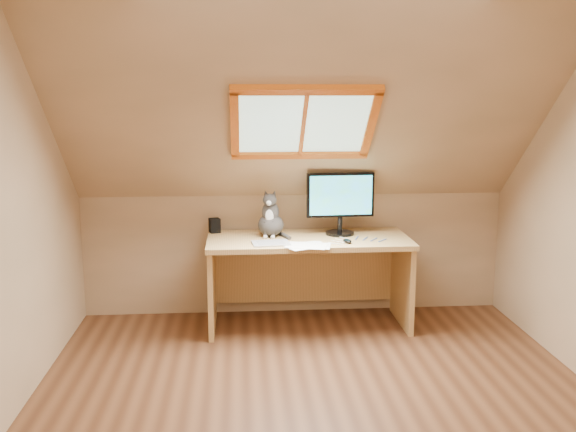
{
  "coord_description": "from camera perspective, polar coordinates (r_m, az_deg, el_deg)",
  "views": [
    {
      "loc": [
        -0.45,
        -3.48,
        1.82
      ],
      "look_at": [
        -0.11,
        1.0,
        0.97
      ],
      "focal_mm": 40.0,
      "sensor_mm": 36.0,
      "label": 1
    }
  ],
  "objects": [
    {
      "name": "mouse",
      "position": [
        4.85,
        5.3,
        -2.23
      ],
      "size": [
        0.08,
        0.11,
        0.03
      ],
      "primitive_type": "ellipsoid",
      "rotation": [
        0.0,
        0.0,
        0.31
      ],
      "color": "black",
      "rests_on": "desk"
    },
    {
      "name": "graphics_tablet",
      "position": [
        4.8,
        -1.54,
        -2.44
      ],
      "size": [
        0.3,
        0.23,
        0.01
      ],
      "primitive_type": "cube",
      "rotation": [
        0.0,
        0.0,
        0.11
      ],
      "color": "#B2B2B7",
      "rests_on": "desk"
    },
    {
      "name": "monitor",
      "position": [
        5.08,
        4.68,
        1.49
      ],
      "size": [
        0.54,
        0.23,
        0.5
      ],
      "color": "black",
      "rests_on": "desk"
    },
    {
      "name": "cat",
      "position": [
        5.04,
        -1.56,
        -0.3
      ],
      "size": [
        0.25,
        0.28,
        0.38
      ],
      "color": "#443F3C",
      "rests_on": "desk"
    },
    {
      "name": "room_shell",
      "position": [
        3.44,
        3.25,
        4.23
      ],
      "size": [
        3.52,
        3.52,
        2.41
      ],
      "color": "tan",
      "rests_on": "ground"
    },
    {
      "name": "papers",
      "position": [
        4.75,
        1.87,
        -2.6
      ],
      "size": [
        0.35,
        0.3,
        0.01
      ],
      "color": "white",
      "rests_on": "desk"
    },
    {
      "name": "desk",
      "position": [
        5.13,
        1.74,
        -4.19
      ],
      "size": [
        1.58,
        0.69,
        0.72
      ],
      "color": "tan",
      "rests_on": "ground"
    },
    {
      "name": "desk_speaker",
      "position": [
        5.22,
        -6.54,
        -0.84
      ],
      "size": [
        0.1,
        0.1,
        0.12
      ],
      "primitive_type": "cube",
      "rotation": [
        0.0,
        0.0,
        0.32
      ],
      "color": "black",
      "rests_on": "desk"
    },
    {
      "name": "ground",
      "position": [
        3.95,
        2.83,
        -16.69
      ],
      "size": [
        3.5,
        3.5,
        0.0
      ],
      "primitive_type": "plane",
      "color": "brown",
      "rests_on": "ground"
    },
    {
      "name": "cables",
      "position": [
        4.95,
        6.23,
        -2.12
      ],
      "size": [
        0.51,
        0.26,
        0.01
      ],
      "color": "silver",
      "rests_on": "desk"
    }
  ]
}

